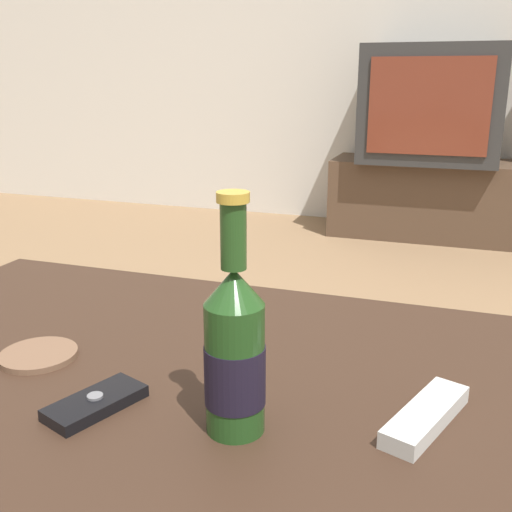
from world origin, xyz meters
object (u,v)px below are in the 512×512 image
at_px(television, 432,104).
at_px(remote_control, 426,416).
at_px(tv_stand, 424,198).
at_px(beer_bottle, 235,352).
at_px(cell_phone, 96,403).

bearing_deg(television, remote_control, -86.51).
relative_size(tv_stand, beer_bottle, 3.81).
bearing_deg(beer_bottle, cell_phone, -175.14).
bearing_deg(television, beer_bottle, -90.56).
height_order(tv_stand, beer_bottle, beer_bottle).
bearing_deg(cell_phone, tv_stand, 106.38).
xyz_separation_m(television, remote_control, (0.16, -2.70, -0.21)).
relative_size(television, beer_bottle, 2.67).
bearing_deg(tv_stand, cell_phone, -93.93).
distance_m(beer_bottle, remote_control, 0.22).
distance_m(tv_stand, beer_bottle, 2.81).
bearing_deg(cell_phone, remote_control, 34.32).
relative_size(beer_bottle, remote_control, 1.69).
bearing_deg(remote_control, beer_bottle, -138.92).
relative_size(cell_phone, remote_control, 0.81).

